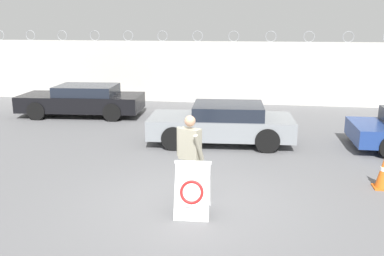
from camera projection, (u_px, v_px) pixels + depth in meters
name	position (u px, v px, depth m)	size (l,w,h in m)	color
ground_plane	(192.00, 201.00, 8.70)	(90.00, 90.00, 0.00)	slate
perimeter_wall	(233.00, 73.00, 19.05)	(36.00, 0.30, 3.19)	beige
barricade_sign	(193.00, 188.00, 7.98)	(0.69, 0.83, 1.04)	white
security_guard	(190.00, 153.00, 8.66)	(0.61, 0.55, 1.73)	black
traffic_cone_near	(384.00, 171.00, 9.29)	(0.38, 0.38, 0.77)	orange
parked_car_front_coupe	(83.00, 100.00, 16.56)	(4.77, 2.22, 1.20)	black
parked_car_rear_sedan	(222.00, 123.00, 12.76)	(4.37, 2.19, 1.20)	black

